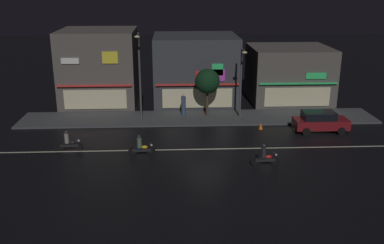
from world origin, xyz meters
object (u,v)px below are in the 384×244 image
object	(u,v)px
motorcycle_opposite_lane	(141,147)
pedestrian_on_sidewalk	(183,106)
streetlamp_mid	(241,77)
traffic_cone	(261,126)
motorcycle_lead	(265,157)
motorcycle_following	(68,142)
streetlamp_west	(139,70)
parked_car_near_kerb	(320,121)

from	to	relation	value
motorcycle_opposite_lane	pedestrian_on_sidewalk	bearing A→B (deg)	-112.47
pedestrian_on_sidewalk	streetlamp_mid	bearing A→B (deg)	-56.00
traffic_cone	streetlamp_mid	bearing A→B (deg)	113.78
motorcycle_lead	traffic_cone	world-z (taller)	motorcycle_lead
motorcycle_following	traffic_cone	xyz separation A→B (m)	(14.76, 4.10, -0.36)
streetlamp_west	motorcycle_lead	xyz separation A→B (m)	(8.75, -9.67, -3.91)
streetlamp_west	streetlamp_mid	distance (m)	8.74
pedestrian_on_sidewalk	traffic_cone	distance (m)	7.29
streetlamp_mid	motorcycle_opposite_lane	xyz separation A→B (m)	(-8.22, -8.14, -3.17)
motorcycle_following	motorcycle_opposite_lane	distance (m)	5.38
streetlamp_mid	motorcycle_following	world-z (taller)	streetlamp_mid
streetlamp_west	motorcycle_opposite_lane	size ratio (longest dim) A/B	3.95
motorcycle_lead	motorcycle_opposite_lane	bearing A→B (deg)	-22.52
streetlamp_mid	motorcycle_following	distance (m)	15.52
streetlamp_west	traffic_cone	size ratio (longest dim) A/B	13.66
motorcycle_following	motorcycle_lead	bearing A→B (deg)	-17.40
streetlamp_mid	motorcycle_lead	bearing A→B (deg)	-89.69
streetlamp_mid	pedestrian_on_sidewalk	xyz separation A→B (m)	(-5.00, 0.71, -2.75)
parked_car_near_kerb	traffic_cone	world-z (taller)	parked_car_near_kerb
parked_car_near_kerb	motorcycle_lead	bearing A→B (deg)	48.30
pedestrian_on_sidewalk	motorcycle_following	xyz separation A→B (m)	(-8.48, -7.72, -0.42)
motorcycle_following	motorcycle_opposite_lane	world-z (taller)	same
parked_car_near_kerb	motorcycle_opposite_lane	world-z (taller)	parked_car_near_kerb
motorcycle_lead	traffic_cone	size ratio (longest dim) A/B	3.45
streetlamp_mid	pedestrian_on_sidewalk	bearing A→B (deg)	171.88
streetlamp_west	pedestrian_on_sidewalk	distance (m)	5.25
pedestrian_on_sidewalk	motorcycle_lead	distance (m)	12.11
streetlamp_mid	motorcycle_opposite_lane	distance (m)	12.00
parked_car_near_kerb	traffic_cone	size ratio (longest dim) A/B	7.82
streetlamp_west	motorcycle_lead	world-z (taller)	streetlamp_west
pedestrian_on_sidewalk	motorcycle_opposite_lane	xyz separation A→B (m)	(-3.23, -8.86, -0.42)
streetlamp_west	traffic_cone	distance (m)	11.08
pedestrian_on_sidewalk	motorcycle_opposite_lane	distance (m)	9.44
motorcycle_lead	parked_car_near_kerb	bearing A→B (deg)	-139.71
pedestrian_on_sidewalk	traffic_cone	xyz separation A→B (m)	(6.28, -3.62, -0.78)
motorcycle_following	traffic_cone	size ratio (longest dim) A/B	3.45
streetlamp_west	parked_car_near_kerb	world-z (taller)	streetlamp_west
streetlamp_mid	motorcycle_lead	size ratio (longest dim) A/B	3.21
parked_car_near_kerb	motorcycle_following	xyz separation A→B (m)	(-19.40, -3.30, -0.24)
motorcycle_opposite_lane	traffic_cone	size ratio (longest dim) A/B	3.45
streetlamp_mid	parked_car_near_kerb	distance (m)	7.58
streetlamp_west	traffic_cone	xyz separation A→B (m)	(9.97, -2.29, -4.27)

